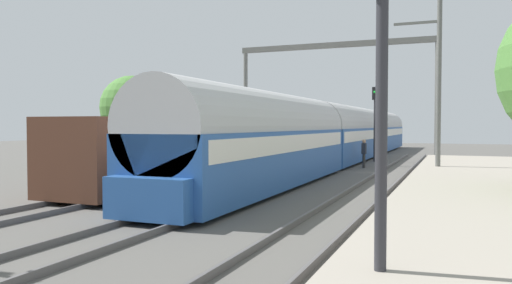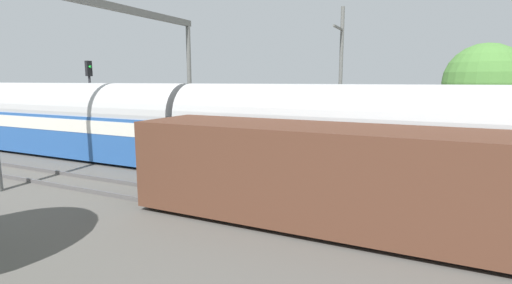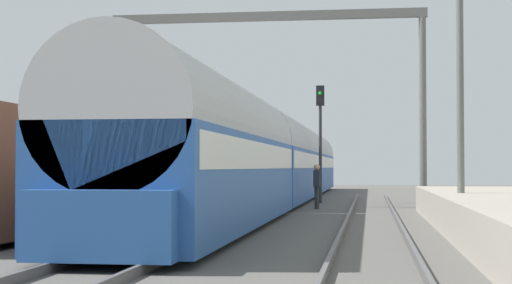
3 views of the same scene
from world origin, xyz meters
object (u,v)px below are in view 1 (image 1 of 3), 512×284
Objects in this scene: railway_signal_far at (375,114)px; railway_signal_near at (382,70)px; passenger_train at (347,134)px; freight_car at (172,151)px; person_crossing at (364,151)px; catenary_gantry at (334,77)px.

railway_signal_near is at bearing -81.27° from railway_signal_far.
passenger_train is 9.35× the size of railway_signal_far.
person_crossing is at bearing 61.83° from freight_car.
railway_signal_far is at bearing 70.22° from freight_car.
catenary_gantry reaches higher than freight_car.
freight_car is at bearing -108.10° from catenary_gantry.
railway_signal_far reaches higher than railway_signal_near.
person_crossing is (6.26, 11.70, -0.44)m from freight_car.
person_crossing is at bearing 100.18° from railway_signal_near.
freight_car is (-4.18, -16.62, -0.50)m from passenger_train.
passenger_train is 5.43m from person_crossing.
catenary_gantry is (-1.92, -4.16, 2.29)m from railway_signal_far.
railway_signal_near is at bearing -168.75° from person_crossing.
freight_car reaches higher than person_crossing.
passenger_train is 28.44× the size of person_crossing.
railway_signal_near is (6.47, -29.30, 1.25)m from passenger_train.
catenary_gantry is (0.00, -3.84, 3.68)m from passenger_train.
railway_signal_far is at bearing 65.26° from catenary_gantry.
passenger_train is 2.39m from railway_signal_far.
passenger_train reaches higher than freight_car.
person_crossing is at bearing -88.13° from railway_signal_far.
catenary_gantry is at bearing -90.00° from passenger_train.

